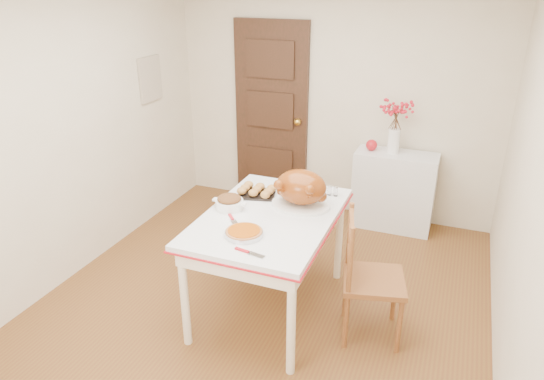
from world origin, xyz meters
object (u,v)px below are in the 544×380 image
at_px(chair_oak, 374,277).
at_px(pumpkin_pie, 244,232).
at_px(turkey_platter, 301,189).
at_px(kitchen_table, 270,262).
at_px(sideboard, 393,191).

xyz_separation_m(chair_oak, pumpkin_pie, (-0.86, -0.35, 0.37)).
xyz_separation_m(turkey_platter, pumpkin_pie, (-0.21, -0.59, -0.12)).
bearing_deg(chair_oak, kitchen_table, 75.00).
height_order(kitchen_table, pumpkin_pie, pumpkin_pie).
bearing_deg(sideboard, turkey_platter, -108.01).
distance_m(turkey_platter, pumpkin_pie, 0.64).
xyz_separation_m(kitchen_table, turkey_platter, (0.17, 0.22, 0.56)).
bearing_deg(pumpkin_pie, chair_oak, 22.03).
height_order(sideboard, kitchen_table, kitchen_table).
bearing_deg(kitchen_table, sideboard, 69.24).
height_order(sideboard, pumpkin_pie, pumpkin_pie).
bearing_deg(chair_oak, pumpkin_pie, 98.18).
xyz_separation_m(chair_oak, turkey_platter, (-0.64, 0.24, 0.49)).
height_order(kitchen_table, chair_oak, chair_oak).
height_order(chair_oak, pumpkin_pie, chair_oak).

